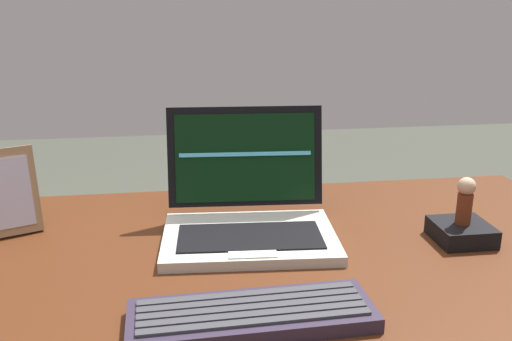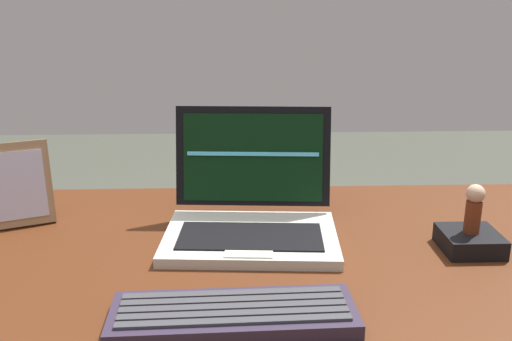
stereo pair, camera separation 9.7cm
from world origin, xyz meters
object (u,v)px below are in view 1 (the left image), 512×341
Objects in this scene: photo_frame at (3,194)px; figurine at (465,199)px; external_keyboard at (252,315)px; figurine_stand at (461,232)px; laptop_front at (248,213)px.

photo_frame is 1.87× the size of figurine.
figurine_stand is at bearing 27.33° from external_keyboard.
figurine_stand is at bearing 0.00° from figurine.
external_keyboard is 0.48m from figurine.
laptop_front reaches higher than external_keyboard.
photo_frame is 0.85m from figurine_stand.
photo_frame is at bearing 169.96° from figurine.
laptop_front is 3.30× the size of figurine_stand.
photo_frame is (-0.45, 0.07, 0.04)m from laptop_front.
laptop_front reaches higher than figurine_stand.
laptop_front is at bearing 83.58° from external_keyboard.
photo_frame reaches higher than figurine.
photo_frame is 0.85m from figurine.
laptop_front is at bearing 168.18° from figurine_stand.
external_keyboard is at bearing -152.67° from figurine.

